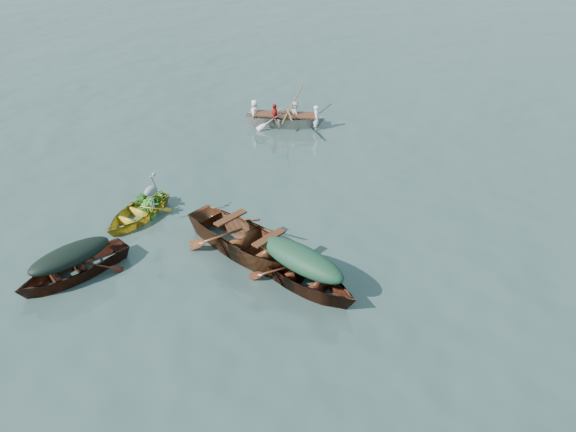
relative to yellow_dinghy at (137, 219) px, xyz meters
name	(u,v)px	position (x,y,z in m)	size (l,w,h in m)	color
ground	(232,277)	(3.55, -0.55, 0.00)	(140.00, 140.00, 0.00)	#354A46
yellow_dinghy	(137,219)	(0.00, 0.00, 0.00)	(1.17, 2.70, 0.70)	#B59623
dark_covered_boat	(75,276)	(0.65, -2.45, 0.00)	(1.24, 3.34, 0.81)	#4B1911
green_tarp_boat	(301,285)	(4.95, 0.06, 0.00)	(1.25, 4.01, 0.91)	#4A2111
open_wooden_boat	(250,256)	(3.40, 0.31, 0.00)	(1.60, 5.13, 1.25)	brown
rowed_boat	(285,126)	(-0.33, 7.29, 0.00)	(1.15, 3.85, 0.89)	silver
dark_tarp_cover	(69,254)	(0.65, -2.45, 0.61)	(0.68, 1.84, 0.40)	black
green_tarp_cover	(302,258)	(4.95, 0.06, 0.72)	(0.69, 2.20, 0.52)	#183B26
thwart_benches	(249,233)	(3.40, 0.31, 0.64)	(0.96, 2.57, 0.04)	#44200F
heron	(152,195)	(0.54, 0.12, 0.81)	(0.28, 0.40, 0.92)	gray
dinghy_weeds	(148,188)	(-0.04, 0.55, 0.65)	(0.70, 0.90, 0.60)	#2C761E
rowers	(285,104)	(-0.33, 7.29, 0.83)	(1.04, 2.69, 0.76)	white
oars	(285,113)	(-0.33, 7.29, 0.48)	(2.60, 0.60, 0.06)	brown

